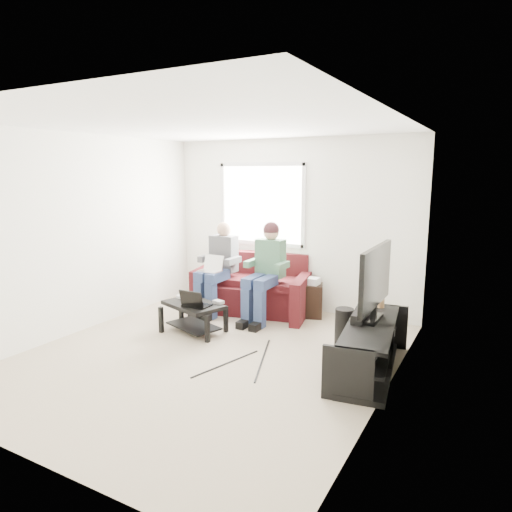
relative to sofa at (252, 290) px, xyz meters
The scene contains 26 objects.
floor 1.90m from the sofa, 76.33° to the right, with size 4.50×4.50×0.00m, color #B6AA8D.
ceiling 2.95m from the sofa, 76.33° to the right, with size 4.50×4.50×0.00m, color white.
wall_back 1.16m from the sofa, 44.24° to the left, with size 4.50×4.50×0.00m, color white.
wall_front 4.21m from the sofa, 83.79° to the right, with size 4.50×4.50×0.00m, color white.
wall_left 2.59m from the sofa, 130.57° to the right, with size 4.50×4.50×0.00m, color white.
wall_right 3.20m from the sofa, 36.68° to the right, with size 4.50×4.50×0.00m, color white.
window 1.35m from the sofa, 97.92° to the left, with size 1.48×0.04×1.28m.
sofa is the anchor object (origin of this frame).
person_left 0.67m from the sofa, 141.01° to the right, with size 0.40×0.70×1.36m.
person_right 0.70m from the sofa, 37.22° to the right, with size 0.40×0.71×1.40m.
laptop_silver 0.78m from the sofa, 127.09° to the right, with size 0.32×0.22×0.24m, color silver, non-canonical shape.
coffee_table 1.27m from the sofa, 98.40° to the right, with size 0.91×0.72×0.40m.
laptop_black 1.35m from the sofa, 92.81° to the right, with size 0.34×0.24×0.24m, color black, non-canonical shape.
controller_a 1.23m from the sofa, 112.26° to the right, with size 0.14×0.09×0.04m, color silver.
controller_b 1.12m from the sofa, 104.85° to the right, with size 0.14×0.09×0.04m, color black.
controller_c 1.12m from the sofa, 84.10° to the right, with size 0.14×0.09×0.04m, color gray.
tv_stand 2.55m from the sofa, 31.32° to the right, with size 0.69×1.66×0.53m.
tv 2.59m from the sofa, 29.39° to the right, with size 0.12×1.10×0.81m.
soundbar 2.41m from the sofa, 30.77° to the right, with size 0.12×0.50×0.10m, color black.
drink_cup 2.26m from the sofa, 18.10° to the right, with size 0.08×0.08×0.12m, color #AF7E4B.
console_white 2.78m from the sofa, 38.38° to the right, with size 0.30×0.22×0.06m, color silver.
console_grey 2.41m from the sofa, 25.21° to the right, with size 0.34×0.26×0.08m, color gray.
console_black 2.58m from the sofa, 32.27° to the right, with size 0.38×0.30×0.07m, color black.
subwoofer 1.95m from the sofa, 26.29° to the right, with size 0.22×0.22×0.50m, color black.
keyboard_floor 2.61m from the sofa, 40.99° to the right, with size 0.16×0.47×0.03m, color black.
end_table 0.94m from the sofa, ahead, with size 0.33×0.33×0.58m.
Camera 1 is at (2.87, -4.12, 2.10)m, focal length 32.00 mm.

